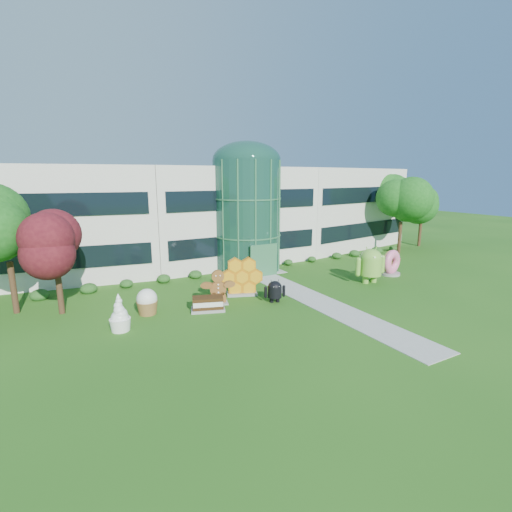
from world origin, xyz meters
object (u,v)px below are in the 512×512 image
gingerbread (218,287)px  donut (391,262)px  android_black (275,290)px  android_green (371,263)px

gingerbread → donut: bearing=16.5°
android_black → donut: 12.71m
android_black → android_green: bearing=19.1°
donut → gingerbread: bearing=168.8°
android_black → gingerbread: gingerbread is taller
android_green → gingerbread: (-12.73, 1.24, -0.45)m
donut → gingerbread: 16.14m
android_black → donut: (12.64, 1.27, 0.25)m
android_green → gingerbread: size_ratio=1.28×
android_green → donut: (3.40, 0.94, -0.51)m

